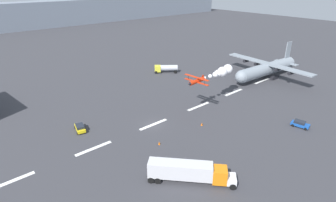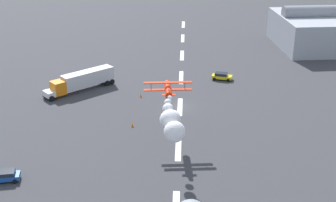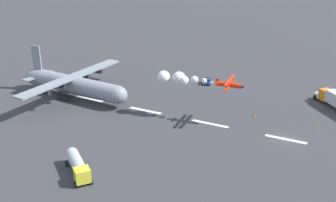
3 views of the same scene
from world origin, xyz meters
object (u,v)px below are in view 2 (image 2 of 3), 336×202
object	(u,v)px
followme_car_yellow	(5,176)
traffic_cone_near	(141,95)
semi_truck_orange	(82,80)
traffic_cone_far	(132,125)
airport_staff_sedan	(222,76)
stunt_biplane_red	(171,118)

from	to	relation	value
followme_car_yellow	traffic_cone_near	distance (m)	33.97
semi_truck_orange	followme_car_yellow	distance (m)	33.59
traffic_cone_far	traffic_cone_near	bearing A→B (deg)	179.00
airport_staff_sedan	traffic_cone_near	xyz separation A→B (m)	(10.33, -16.35, -0.44)
stunt_biplane_red	traffic_cone_far	xyz separation A→B (m)	(-14.18, -7.06, -8.17)
airport_staff_sedan	traffic_cone_far	bearing A→B (deg)	-35.54
airport_staff_sedan	traffic_cone_far	xyz separation A→B (m)	(23.21, -16.58, -0.44)
followme_car_yellow	traffic_cone_near	world-z (taller)	followme_car_yellow
stunt_biplane_red	followme_car_yellow	distance (m)	24.00
followme_car_yellow	traffic_cone_near	xyz separation A→B (m)	(-30.13, 15.69, -0.44)
semi_truck_orange	traffic_cone_near	bearing A→B (deg)	75.01
stunt_biplane_red	traffic_cone_far	distance (m)	17.82
followme_car_yellow	airport_staff_sedan	bearing A→B (deg)	141.63
stunt_biplane_red	airport_staff_sedan	size ratio (longest dim) A/B	4.16
stunt_biplane_red	airport_staff_sedan	world-z (taller)	stunt_biplane_red
followme_car_yellow	airport_staff_sedan	size ratio (longest dim) A/B	0.95
semi_truck_orange	traffic_cone_near	xyz separation A→B (m)	(3.25, 12.13, -1.76)
stunt_biplane_red	airport_staff_sedan	bearing A→B (deg)	165.71
airport_staff_sedan	traffic_cone_far	size ratio (longest dim) A/B	6.03
airport_staff_sedan	semi_truck_orange	bearing A→B (deg)	-76.04
stunt_biplane_red	traffic_cone_far	size ratio (longest dim) A/B	25.09
followme_car_yellow	traffic_cone_near	bearing A→B (deg)	152.50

